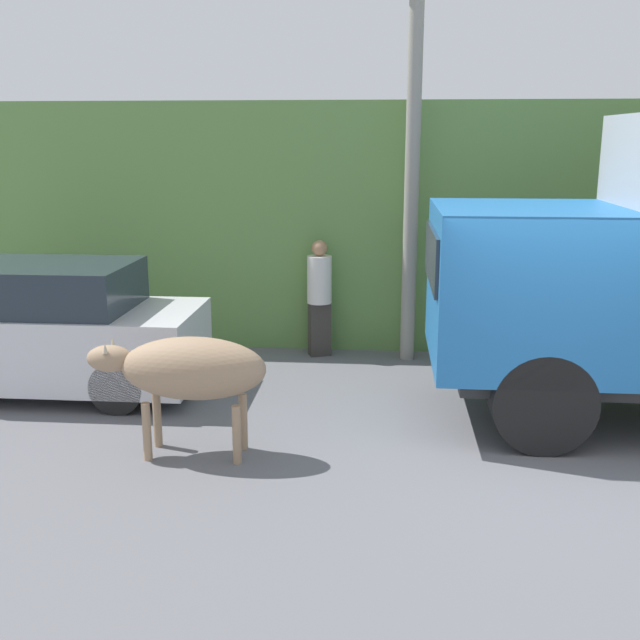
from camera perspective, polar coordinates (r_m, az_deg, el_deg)
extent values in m
plane|color=slate|center=(8.36, 17.46, -9.99)|extent=(60.00, 60.00, 0.00)
cube|color=#608C47|center=(14.62, 12.26, 8.07)|extent=(32.00, 6.11, 3.81)
cube|color=#C6B793|center=(13.42, -9.12, 6.23)|extent=(4.19, 2.40, 3.11)
cube|color=#4C4742|center=(13.31, -9.39, 13.22)|extent=(4.49, 2.70, 0.16)
cube|color=#236BB2|center=(8.91, 15.26, 2.59)|extent=(2.08, 2.27, 1.79)
cube|color=#232D38|center=(8.73, 8.52, 4.85)|extent=(0.04, 1.93, 0.63)
cylinder|color=black|center=(8.37, 16.53, -5.85)|extent=(1.10, 0.50, 1.10)
ellipsoid|color=#9E7F60|center=(7.84, -9.62, -3.65)|extent=(1.52, 0.66, 0.66)
ellipsoid|color=#9E7F60|center=(8.08, -15.72, -2.84)|extent=(0.49, 0.29, 0.29)
cone|color=#B7AD93|center=(7.94, -16.06, -2.08)|extent=(0.06, 0.06, 0.11)
cone|color=#B7AD93|center=(8.15, -15.51, -1.66)|extent=(0.06, 0.06, 0.11)
cylinder|color=#9E7F60|center=(8.02, -13.05, -8.29)|extent=(0.09, 0.09, 0.63)
cylinder|color=#9E7F60|center=(8.34, -12.29, -7.37)|extent=(0.09, 0.09, 0.63)
cylinder|color=#9E7F60|center=(7.79, -6.36, -8.68)|extent=(0.09, 0.09, 0.63)
cylinder|color=#9E7F60|center=(8.12, -5.87, -7.71)|extent=(0.09, 0.09, 0.63)
cube|color=silver|center=(10.50, -20.63, -1.63)|extent=(4.22, 1.71, 0.94)
cube|color=#232D38|center=(10.29, -20.45, 2.44)|extent=(2.32, 1.58, 0.58)
cylinder|color=black|center=(9.45, -15.11, -4.90)|extent=(0.66, 0.27, 0.66)
cube|color=#38332D|center=(11.47, -0.04, -0.69)|extent=(0.37, 0.30, 0.83)
cylinder|color=silver|center=(11.30, -0.04, 3.10)|extent=(0.48, 0.48, 0.72)
sphere|color=#A87A56|center=(11.22, -0.04, 5.50)|extent=(0.24, 0.24, 0.24)
cylinder|color=gray|center=(11.00, 7.09, 13.09)|extent=(0.21, 0.21, 6.33)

